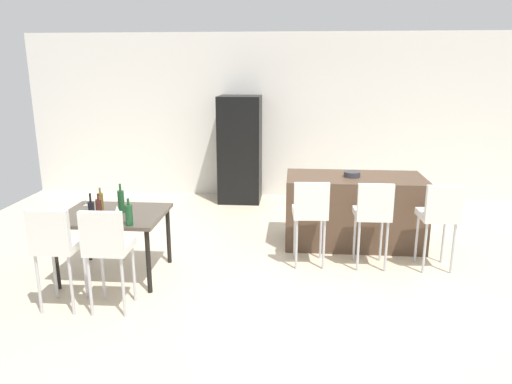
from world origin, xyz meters
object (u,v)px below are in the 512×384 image
kitchen_island (354,210)px  bar_chair_middle (373,211)px  bar_chair_right (439,213)px  wine_glass_near (117,210)px  dining_chair_near (55,242)px  wine_bottle_corner (101,201)px  fruit_bowl (352,174)px  refrigerator (240,149)px  bar_chair_left (310,210)px  wine_bottle_end (92,212)px  dining_table (114,219)px  wine_glass_far (124,196)px  wine_glass_middle (85,195)px  dining_chair_far (107,244)px  wine_bottle_right (121,201)px  wine_bottle_left (99,208)px  wine_bottle_inner (129,215)px

kitchen_island → bar_chair_middle: (0.11, -0.82, 0.24)m
bar_chair_right → wine_glass_near: (-3.50, -0.71, 0.17)m
dining_chair_near → wine_bottle_corner: dining_chair_near is taller
kitchen_island → fruit_bowl: size_ratio=8.48×
refrigerator → kitchen_island: bearing=-48.6°
bar_chair_left → wine_bottle_end: size_ratio=3.18×
dining_table → wine_glass_far: bearing=84.3°
dining_chair_near → wine_glass_middle: bearing=99.7°
dining_chair_far → wine_glass_near: size_ratio=6.03×
refrigerator → wine_bottle_right: bearing=-106.4°
dining_chair_near → dining_chair_far: size_ratio=1.00×
dining_chair_far → wine_glass_far: 1.14m
bar_chair_middle → wine_bottle_corner: size_ratio=3.99×
wine_glass_near → wine_bottle_left: bearing=157.8°
dining_table → bar_chair_left: bearing=11.5°
bar_chair_right → wine_bottle_end: wine_bottle_end is taller
dining_chair_far → wine_glass_near: bearing=100.1°
wine_glass_middle → fruit_bowl: 3.33m
bar_chair_left → wine_bottle_right: 2.15m
bar_chair_right → dining_chair_near: bearing=-162.0°
bar_chair_middle → wine_glass_near: (-2.76, -0.71, 0.17)m
wine_bottle_inner → wine_glass_middle: size_ratio=1.64×
wine_bottle_end → wine_glass_far: 0.68m
dining_table → dining_chair_near: 0.86m
wine_bottle_left → fruit_bowl: wine_bottle_left is taller
dining_table → bar_chair_right: bearing=6.9°
refrigerator → wine_bottle_corner: bearing=-111.0°
wine_glass_middle → wine_glass_far: (0.47, 0.01, 0.00)m
wine_glass_far → refrigerator: size_ratio=0.09×
bar_chair_right → bar_chair_left: bearing=180.0°
bar_chair_middle → wine_bottle_right: (-2.82, -0.42, 0.17)m
wine_bottle_inner → bar_chair_right: bearing=14.1°
kitchen_island → bar_chair_middle: size_ratio=1.71×
wine_bottle_inner → wine_bottle_right: (-0.24, 0.42, 0.02)m
wine_bottle_inner → bar_chair_left: bearing=24.1°
wine_bottle_inner → kitchen_island: bearing=33.9°
wine_bottle_left → refrigerator: 3.61m
fruit_bowl → wine_glass_far: bearing=-160.6°
kitchen_island → wine_bottle_end: wine_bottle_end is taller
bar_chair_middle → refrigerator: bearing=123.6°
bar_chair_left → dining_chair_near: bearing=-152.6°
refrigerator → fruit_bowl: bearing=-49.8°
wine_glass_middle → wine_bottle_inner: bearing=-41.2°
wine_glass_middle → refrigerator: refrigerator is taller
wine_bottle_corner → wine_glass_middle: (-0.27, 0.18, 0.02)m
wine_bottle_inner → wine_bottle_end: bearing=179.7°
dining_chair_far → wine_bottle_inner: 0.47m
bar_chair_left → fruit_bowl: (0.56, 0.80, 0.26)m
wine_bottle_corner → wine_glass_near: wine_bottle_corner is taller
kitchen_island → refrigerator: (-1.76, 1.99, 0.46)m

